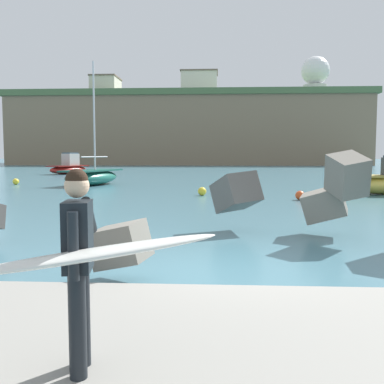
% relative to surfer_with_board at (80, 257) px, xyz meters
% --- Properties ---
extents(ground_plane, '(400.00, 400.00, 0.00)m').
position_rel_surfer_with_board_xyz_m(ground_plane, '(1.34, 4.57, -1.28)').
color(ground_plane, '#42707F').
extents(walkway_path, '(48.00, 4.40, 0.24)m').
position_rel_surfer_with_board_xyz_m(walkway_path, '(1.34, 0.57, -1.16)').
color(walkway_path, gray).
rests_on(walkway_path, ground).
extents(breakwater_jetty, '(28.48, 8.04, 2.60)m').
position_rel_surfer_with_board_xyz_m(breakwater_jetty, '(1.28, 6.22, -0.27)').
color(breakwater_jetty, '#3D3A38').
rests_on(breakwater_jetty, ground).
extents(surfer_with_board, '(2.12, 1.29, 1.78)m').
position_rel_surfer_with_board_xyz_m(surfer_with_board, '(0.00, 0.00, 0.00)').
color(surfer_with_board, black).
rests_on(surfer_with_board, walkway_path).
extents(boat_near_centre, '(3.70, 5.90, 8.51)m').
position_rel_surfer_with_board_xyz_m(boat_near_centre, '(-7.52, 26.80, -0.68)').
color(boat_near_centre, '#1E6656').
rests_on(boat_near_centre, ground).
extents(boat_mid_left, '(4.13, 5.24, 2.32)m').
position_rel_surfer_with_board_xyz_m(boat_mid_left, '(-14.90, 43.83, -0.56)').
color(boat_mid_left, maroon).
rests_on(boat_mid_left, ground).
extents(mooring_buoy_inner, '(0.44, 0.44, 0.44)m').
position_rel_surfer_with_board_xyz_m(mooring_buoy_inner, '(5.00, 17.39, -1.06)').
color(mooring_buoy_inner, '#E54C1E').
rests_on(mooring_buoy_inner, ground).
extents(mooring_buoy_middle, '(0.44, 0.44, 0.44)m').
position_rel_surfer_with_board_xyz_m(mooring_buoy_middle, '(0.35, 19.43, -1.06)').
color(mooring_buoy_middle, yellow).
rests_on(mooring_buoy_middle, ground).
extents(mooring_buoy_outer, '(0.44, 0.44, 0.44)m').
position_rel_surfer_with_board_xyz_m(mooring_buoy_outer, '(-13.02, 27.00, -1.06)').
color(mooring_buoy_outer, yellow).
rests_on(mooring_buoy_outer, ground).
extents(headland_bluff, '(72.46, 36.43, 14.62)m').
position_rel_surfer_with_board_xyz_m(headland_bluff, '(-4.97, 99.49, 6.05)').
color(headland_bluff, '#847056').
rests_on(headland_bluff, ground).
extents(radar_dome, '(6.14, 6.14, 8.82)m').
position_rel_surfer_with_board_xyz_m(radar_dome, '(22.47, 97.31, 18.05)').
color(radar_dome, silver).
rests_on(radar_dome, headland_bluff).
extents(station_building_west, '(5.70, 7.82, 4.29)m').
position_rel_surfer_with_board_xyz_m(station_building_west, '(-23.22, 94.11, 15.50)').
color(station_building_west, beige).
rests_on(station_building_west, headland_bluff).
extents(station_building_central, '(8.32, 8.01, 6.11)m').
position_rel_surfer_with_board_xyz_m(station_building_central, '(-3.02, 99.71, 16.41)').
color(station_building_central, silver).
rests_on(station_building_central, headland_bluff).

